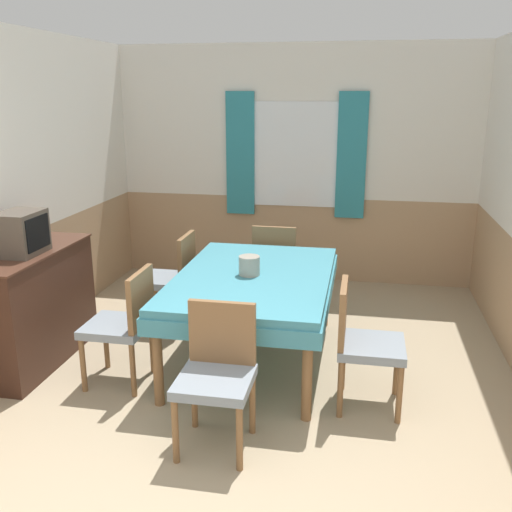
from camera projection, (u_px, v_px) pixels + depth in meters
wall_back at (294, 165)px, 6.33m from camera, size 4.36×0.10×2.60m
wall_left at (15, 194)px, 4.62m from camera, size 0.05×4.76×2.60m
dining_table at (254, 287)px, 4.47m from camera, size 1.21×1.81×0.72m
chair_head_window at (276, 262)px, 5.59m from camera, size 0.44×0.44×0.87m
chair_right_near at (362, 340)px, 3.84m from camera, size 0.44×0.44×0.87m
chair_left_far at (173, 276)px, 5.18m from camera, size 0.44×0.44×0.87m
chair_left_near at (125, 322)px, 4.14m from camera, size 0.44×0.44×0.87m
chair_head_near at (217, 370)px, 3.42m from camera, size 0.44×0.44×0.87m
sideboard at (34, 306)px, 4.49m from camera, size 0.46×1.22×0.92m
tv at (21, 233)px, 4.24m from camera, size 0.29×0.36×0.32m
vase at (249, 266)px, 4.41m from camera, size 0.16×0.16×0.15m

